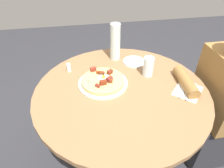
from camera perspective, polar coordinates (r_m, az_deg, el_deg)
ground_plane at (r=1.75m, az=1.95°, el=-20.60°), size 6.00×6.00×0.00m
dining_table at (r=1.31m, az=2.47°, el=-7.54°), size 1.04×1.04×0.74m
person_seated at (r=1.57m, az=27.54°, el=-6.46°), size 0.38×0.46×1.14m
pizza_plate at (r=1.23m, az=-2.60°, el=0.27°), size 0.30×0.30×0.01m
breakfast_pizza at (r=1.22m, az=-2.60°, el=1.02°), size 0.27×0.27×0.05m
bread_plate at (r=1.45m, az=6.31°, el=6.40°), size 0.16×0.16×0.01m
napkin at (r=1.26m, az=20.86°, el=-1.86°), size 0.22×0.22×0.00m
fork at (r=1.25m, az=21.68°, el=-1.98°), size 0.14×0.13×0.00m
knife at (r=1.26m, az=20.14°, el=-1.42°), size 0.14×0.13×0.00m
water_glass at (r=1.29m, az=10.39°, el=4.92°), size 0.07×0.07×0.13m
water_bottle at (r=1.42m, az=0.93°, el=11.93°), size 0.07×0.07×0.26m
salt_shaker at (r=1.36m, az=-12.30°, el=4.65°), size 0.03×0.03×0.06m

